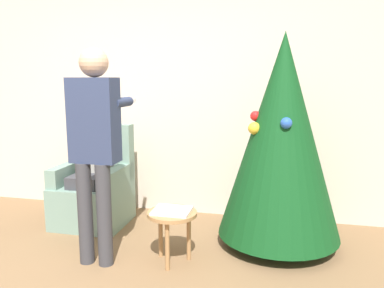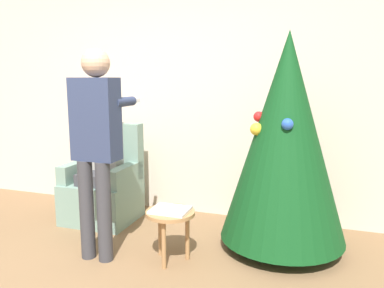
{
  "view_description": "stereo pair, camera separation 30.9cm",
  "coord_description": "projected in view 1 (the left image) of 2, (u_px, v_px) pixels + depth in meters",
  "views": [
    {
      "loc": [
        1.26,
        -1.77,
        1.49
      ],
      "look_at": [
        0.57,
        1.2,
        0.96
      ],
      "focal_mm": 35.0,
      "sensor_mm": 36.0,
      "label": 1
    },
    {
      "loc": [
        1.56,
        -1.69,
        1.49
      ],
      "look_at": [
        0.57,
        1.2,
        0.96
      ],
      "focal_mm": 35.0,
      "sensor_mm": 36.0,
      "label": 2
    }
  ],
  "objects": [
    {
      "name": "armchair",
      "position": [
        94.0,
        190.0,
        3.92
      ],
      "size": [
        0.7,
        0.63,
        1.03
      ],
      "color": "gray",
      "rests_on": "ground_plane"
    },
    {
      "name": "laptop",
      "position": [
        172.0,
        211.0,
        3.03
      ],
      "size": [
        0.3,
        0.25,
        0.02
      ],
      "color": "silver",
      "rests_on": "side_stool"
    },
    {
      "name": "christmas_tree",
      "position": [
        281.0,
        137.0,
        3.27
      ],
      "size": [
        1.08,
        1.08,
        1.9
      ],
      "color": "brown",
      "rests_on": "ground_plane"
    },
    {
      "name": "person_standing",
      "position": [
        95.0,
        138.0,
        2.96
      ],
      "size": [
        0.4,
        0.57,
        1.73
      ],
      "color": "#38383D",
      "rests_on": "ground_plane"
    },
    {
      "name": "side_stool",
      "position": [
        172.0,
        220.0,
        3.04
      ],
      "size": [
        0.41,
        0.41,
        0.43
      ],
      "color": "#A37547",
      "rests_on": "ground_plane"
    },
    {
      "name": "wall_back",
      "position": [
        162.0,
        93.0,
        4.15
      ],
      "size": [
        8.0,
        0.06,
        2.7
      ],
      "color": "beige",
      "rests_on": "ground_plane"
    },
    {
      "name": "person_seated",
      "position": [
        92.0,
        160.0,
        3.84
      ],
      "size": [
        0.36,
        0.46,
        1.25
      ],
      "color": "#38383D",
      "rests_on": "ground_plane"
    }
  ]
}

